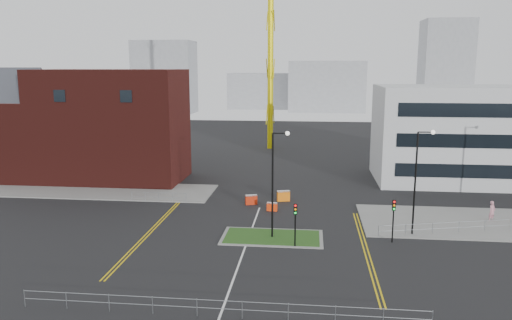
{
  "coord_description": "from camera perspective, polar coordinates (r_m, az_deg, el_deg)",
  "views": [
    {
      "loc": [
        5.03,
        -32.45,
        14.41
      ],
      "look_at": [
        -0.38,
        17.1,
        5.0
      ],
      "focal_mm": 35.0,
      "sensor_mm": 36.0,
      "label": 1
    }
  ],
  "objects": [
    {
      "name": "ground",
      "position": [
        35.86,
        -2.42,
        -13.01
      ],
      "size": [
        200.0,
        200.0,
        0.0
      ],
      "primitive_type": "plane",
      "color": "black",
      "rests_on": "ground"
    },
    {
      "name": "pavement_left",
      "position": [
        61.62,
        -17.96,
        -3.31
      ],
      "size": [
        28.0,
        8.0,
        0.12
      ],
      "primitive_type": "cube",
      "color": "slate",
      "rests_on": "ground"
    },
    {
      "name": "pavement_right",
      "position": [
        51.49,
        25.36,
        -6.55
      ],
      "size": [
        24.0,
        10.0,
        0.12
      ],
      "primitive_type": "cube",
      "color": "slate",
      "rests_on": "ground"
    },
    {
      "name": "island_kerb",
      "position": [
        43.03,
        1.86,
        -8.82
      ],
      "size": [
        8.6,
        4.6,
        0.08
      ],
      "primitive_type": "cube",
      "color": "slate",
      "rests_on": "ground"
    },
    {
      "name": "grass_island",
      "position": [
        43.03,
        1.86,
        -8.8
      ],
      "size": [
        8.0,
        4.0,
        0.12
      ],
      "primitive_type": "cube",
      "color": "#214517",
      "rests_on": "ground"
    },
    {
      "name": "brick_building",
      "position": [
        67.05,
        -18.54,
        3.66
      ],
      "size": [
        24.2,
        10.07,
        14.24
      ],
      "color": "#441411",
      "rests_on": "ground"
    },
    {
      "name": "office_block",
      "position": [
        68.28,
        24.1,
        2.68
      ],
      "size": [
        25.0,
        12.2,
        12.0
      ],
      "color": "silver",
      "rests_on": "ground"
    },
    {
      "name": "streetlamp_island",
      "position": [
        41.53,
        2.2,
        -1.83
      ],
      "size": [
        1.46,
        0.36,
        9.18
      ],
      "color": "black",
      "rests_on": "ground"
    },
    {
      "name": "streetlamp_right_near",
      "position": [
        44.36,
        18.06,
        -1.55
      ],
      "size": [
        1.46,
        0.36,
        9.18
      ],
      "color": "black",
      "rests_on": "ground"
    },
    {
      "name": "traffic_light_island",
      "position": [
        40.23,
        4.52,
        -6.46
      ],
      "size": [
        0.28,
        0.33,
        3.65
      ],
      "color": "black",
      "rests_on": "ground"
    },
    {
      "name": "traffic_light_right",
      "position": [
        42.7,
        15.45,
        -5.81
      ],
      "size": [
        0.28,
        0.33,
        3.65
      ],
      "color": "black",
      "rests_on": "ground"
    },
    {
      "name": "railing_front",
      "position": [
        30.18,
        -4.21,
        -16.18
      ],
      "size": [
        24.05,
        0.05,
        1.1
      ],
      "color": "gray",
      "rests_on": "ground"
    },
    {
      "name": "railing_left",
      "position": [
        54.67,
        -11.06,
        -3.99
      ],
      "size": [
        6.05,
        0.05,
        1.1
      ],
      "color": "gray",
      "rests_on": "ground"
    },
    {
      "name": "railing_right",
      "position": [
        48.55,
        24.7,
        -6.62
      ],
      "size": [
        19.05,
        5.05,
        1.1
      ],
      "color": "gray",
      "rests_on": "ground"
    },
    {
      "name": "centre_line",
      "position": [
        37.68,
        -1.96,
        -11.79
      ],
      "size": [
        0.15,
        30.0,
        0.01
      ],
      "primitive_type": "cube",
      "color": "silver",
      "rests_on": "ground"
    },
    {
      "name": "yellow_left_a",
      "position": [
        46.97,
        -11.57,
        -7.39
      ],
      "size": [
        0.12,
        24.0,
        0.01
      ],
      "primitive_type": "cube",
      "color": "gold",
      "rests_on": "ground"
    },
    {
      "name": "yellow_left_b",
      "position": [
        46.88,
        -11.21,
        -7.42
      ],
      "size": [
        0.12,
        24.0,
        0.01
      ],
      "primitive_type": "cube",
      "color": "gold",
      "rests_on": "ground"
    },
    {
      "name": "yellow_right_a",
      "position": [
        41.3,
        12.23,
        -9.97
      ],
      "size": [
        0.12,
        20.0,
        0.01
      ],
      "primitive_type": "cube",
      "color": "gold",
      "rests_on": "ground"
    },
    {
      "name": "yellow_right_b",
      "position": [
        41.34,
        12.65,
        -9.98
      ],
      "size": [
        0.12,
        20.0,
        0.01
      ],
      "primitive_type": "cube",
      "color": "gold",
      "rests_on": "ground"
    },
    {
      "name": "skyline_a",
      "position": [
        159.0,
        -10.36,
        9.29
      ],
      "size": [
        18.0,
        12.0,
        22.0
      ],
      "primitive_type": "cube",
      "color": "gray",
      "rests_on": "ground"
    },
    {
      "name": "skyline_b",
      "position": [
        162.65,
        8.06,
        8.33
      ],
      "size": [
        24.0,
        12.0,
        16.0
      ],
      "primitive_type": "cube",
      "color": "gray",
      "rests_on": "ground"
    },
    {
      "name": "skyline_c",
      "position": [
        162.45,
        20.79,
        9.86
      ],
      "size": [
        14.0,
        12.0,
        28.0
      ],
      "primitive_type": "cube",
      "color": "gray",
      "rests_on": "ground"
    },
    {
      "name": "skyline_d",
      "position": [
        173.15,
        1.92,
        7.9
      ],
      "size": [
        30.0,
        12.0,
        12.0
      ],
      "primitive_type": "cube",
      "color": "gray",
      "rests_on": "ground"
    },
    {
      "name": "pedestrian",
      "position": [
        51.93,
        25.37,
        -5.34
      ],
      "size": [
        0.87,
        0.81,
        1.99
      ],
      "primitive_type": "imported",
      "rotation": [
        0.0,
        0.0,
        0.63
      ],
      "color": "#CD8494",
      "rests_on": "ground"
    },
    {
      "name": "barrier_left",
      "position": [
        52.82,
        -0.54,
        -4.51
      ],
      "size": [
        1.3,
        0.76,
        1.04
      ],
      "color": "red",
      "rests_on": "ground"
    },
    {
      "name": "barrier_mid",
      "position": [
        50.55,
        1.85,
        -5.32
      ],
      "size": [
        1.08,
        0.46,
        0.88
      ],
      "color": "#F73B0D",
      "rests_on": "ground"
    },
    {
      "name": "barrier_right",
      "position": [
        54.19,
        3.15,
        -4.07
      ],
      "size": [
        1.44,
        0.79,
        1.15
      ],
      "color": "orange",
      "rests_on": "ground"
    }
  ]
}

